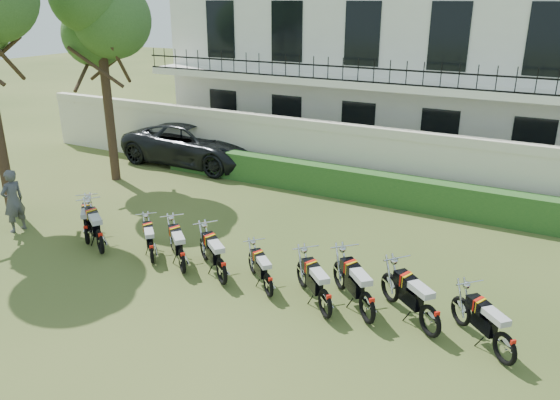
{
  "coord_description": "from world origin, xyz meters",
  "views": [
    {
      "loc": [
        5.39,
        -9.05,
        6.3
      ],
      "look_at": [
        -0.89,
        2.7,
        1.35
      ],
      "focal_mm": 35.0,
      "sensor_mm": 36.0,
      "label": 1
    }
  ],
  "objects_px": {
    "motorcycle_3": "(182,255)",
    "motorcycle_8": "(431,314)",
    "motorcycle_2": "(151,248)",
    "motorcycle_9": "(506,342)",
    "motorcycle_1": "(100,236)",
    "inspector": "(13,201)",
    "motorcycle_4": "(221,265)",
    "motorcycle_6": "(325,297)",
    "motorcycle_0": "(86,228)",
    "motorcycle_7": "(368,300)",
    "suv": "(196,144)",
    "motorcycle_5": "(268,280)",
    "tree_west_near": "(99,11)"
  },
  "relations": [
    {
      "from": "motorcycle_9",
      "to": "tree_west_near",
      "type": "bearing_deg",
      "value": 115.36
    },
    {
      "from": "inspector",
      "to": "suv",
      "type": "bearing_deg",
      "value": 178.58
    },
    {
      "from": "tree_west_near",
      "to": "motorcycle_5",
      "type": "xyz_separation_m",
      "value": [
        9.08,
        -4.73,
        -5.45
      ]
    },
    {
      "from": "motorcycle_0",
      "to": "motorcycle_8",
      "type": "relative_size",
      "value": 0.87
    },
    {
      "from": "motorcycle_6",
      "to": "motorcycle_3",
      "type": "bearing_deg",
      "value": 131.32
    },
    {
      "from": "motorcycle_1",
      "to": "motorcycle_9",
      "type": "xyz_separation_m",
      "value": [
        9.85,
        0.1,
        -0.03
      ]
    },
    {
      "from": "motorcycle_9",
      "to": "inspector",
      "type": "height_order",
      "value": "inspector"
    },
    {
      "from": "motorcycle_7",
      "to": "inspector",
      "type": "xyz_separation_m",
      "value": [
        -10.47,
        -0.2,
        0.38
      ]
    },
    {
      "from": "motorcycle_1",
      "to": "motorcycle_4",
      "type": "relative_size",
      "value": 1.08
    },
    {
      "from": "motorcycle_0",
      "to": "motorcycle_7",
      "type": "height_order",
      "value": "motorcycle_7"
    },
    {
      "from": "motorcycle_3",
      "to": "inspector",
      "type": "relative_size",
      "value": 0.83
    },
    {
      "from": "motorcycle_2",
      "to": "inspector",
      "type": "height_order",
      "value": "inspector"
    },
    {
      "from": "motorcycle_3",
      "to": "motorcycle_9",
      "type": "distance_m",
      "value": 7.32
    },
    {
      "from": "motorcycle_4",
      "to": "motorcycle_3",
      "type": "bearing_deg",
      "value": 127.65
    },
    {
      "from": "motorcycle_4",
      "to": "motorcycle_8",
      "type": "relative_size",
      "value": 0.99
    },
    {
      "from": "motorcycle_2",
      "to": "motorcycle_9",
      "type": "relative_size",
      "value": 0.89
    },
    {
      "from": "motorcycle_3",
      "to": "motorcycle_5",
      "type": "xyz_separation_m",
      "value": [
        2.38,
        0.02,
        -0.06
      ]
    },
    {
      "from": "motorcycle_8",
      "to": "inspector",
      "type": "xyz_separation_m",
      "value": [
        -11.72,
        -0.32,
        0.39
      ]
    },
    {
      "from": "motorcycle_6",
      "to": "motorcycle_9",
      "type": "height_order",
      "value": "motorcycle_6"
    },
    {
      "from": "motorcycle_0",
      "to": "motorcycle_1",
      "type": "bearing_deg",
      "value": -62.59
    },
    {
      "from": "motorcycle_0",
      "to": "motorcycle_8",
      "type": "bearing_deg",
      "value": -42.71
    },
    {
      "from": "tree_west_near",
      "to": "suv",
      "type": "height_order",
      "value": "tree_west_near"
    },
    {
      "from": "tree_west_near",
      "to": "motorcycle_2",
      "type": "height_order",
      "value": "tree_west_near"
    },
    {
      "from": "motorcycle_3",
      "to": "motorcycle_5",
      "type": "bearing_deg",
      "value": -47.85
    },
    {
      "from": "motorcycle_3",
      "to": "motorcycle_7",
      "type": "distance_m",
      "value": 4.67
    },
    {
      "from": "motorcycle_0",
      "to": "motorcycle_7",
      "type": "relative_size",
      "value": 0.91
    },
    {
      "from": "suv",
      "to": "motorcycle_8",
      "type": "bearing_deg",
      "value": -123.98
    },
    {
      "from": "motorcycle_8",
      "to": "motorcycle_4",
      "type": "bearing_deg",
      "value": 132.25
    },
    {
      "from": "motorcycle_3",
      "to": "motorcycle_8",
      "type": "relative_size",
      "value": 0.91
    },
    {
      "from": "motorcycle_7",
      "to": "motorcycle_2",
      "type": "bearing_deg",
      "value": 135.36
    },
    {
      "from": "motorcycle_1",
      "to": "motorcycle_8",
      "type": "xyz_separation_m",
      "value": [
        8.45,
        0.33,
        0.0
      ]
    },
    {
      "from": "motorcycle_1",
      "to": "suv",
      "type": "relative_size",
      "value": 0.3
    },
    {
      "from": "motorcycle_1",
      "to": "motorcycle_5",
      "type": "height_order",
      "value": "motorcycle_1"
    },
    {
      "from": "motorcycle_2",
      "to": "motorcycle_5",
      "type": "distance_m",
      "value": 3.39
    },
    {
      "from": "suv",
      "to": "tree_west_near",
      "type": "bearing_deg",
      "value": 155.8
    },
    {
      "from": "motorcycle_0",
      "to": "motorcycle_3",
      "type": "bearing_deg",
      "value": -45.15
    },
    {
      "from": "motorcycle_3",
      "to": "suv",
      "type": "distance_m",
      "value": 9.45
    },
    {
      "from": "motorcycle_3",
      "to": "motorcycle_7",
      "type": "relative_size",
      "value": 0.96
    },
    {
      "from": "motorcycle_0",
      "to": "motorcycle_2",
      "type": "relative_size",
      "value": 1.12
    },
    {
      "from": "motorcycle_6",
      "to": "suv",
      "type": "bearing_deg",
      "value": 92.79
    },
    {
      "from": "motorcycle_3",
      "to": "suv",
      "type": "xyz_separation_m",
      "value": [
        -5.31,
        7.81,
        0.34
      ]
    },
    {
      "from": "motorcycle_1",
      "to": "inspector",
      "type": "relative_size",
      "value": 0.97
    },
    {
      "from": "tree_west_near",
      "to": "inspector",
      "type": "height_order",
      "value": "tree_west_near"
    },
    {
      "from": "inspector",
      "to": "motorcycle_4",
      "type": "bearing_deg",
      "value": 93.24
    },
    {
      "from": "motorcycle_3",
      "to": "motorcycle_5",
      "type": "height_order",
      "value": "motorcycle_3"
    },
    {
      "from": "motorcycle_3",
      "to": "motorcycle_8",
      "type": "distance_m",
      "value": 5.92
    },
    {
      "from": "motorcycle_3",
      "to": "motorcycle_4",
      "type": "xyz_separation_m",
      "value": [
        1.15,
        -0.01,
        0.02
      ]
    },
    {
      "from": "motorcycle_9",
      "to": "motorcycle_6",
      "type": "bearing_deg",
      "value": 136.28
    },
    {
      "from": "motorcycle_4",
      "to": "motorcycle_5",
      "type": "bearing_deg",
      "value": -51.01
    },
    {
      "from": "motorcycle_0",
      "to": "motorcycle_3",
      "type": "height_order",
      "value": "motorcycle_3"
    }
  ]
}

